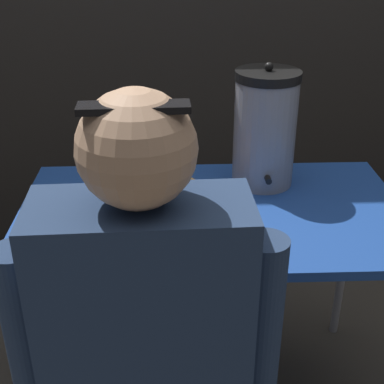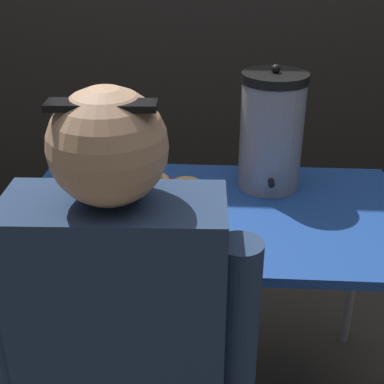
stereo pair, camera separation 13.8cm
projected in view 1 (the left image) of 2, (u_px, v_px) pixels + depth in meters
The scene contains 5 objects.
folding_table at pixel (212, 226), 1.63m from camera, with size 1.16×0.67×0.74m.
donut_box at pixel (145, 193), 1.66m from camera, with size 0.39×0.31×0.05m.
coffee_urn at pixel (265, 129), 1.69m from camera, with size 0.20×0.23×0.40m.
cell_phone at pixel (60, 234), 1.47m from camera, with size 0.14×0.17×0.01m.
person_seated at pixel (148, 380), 1.19m from camera, with size 0.58×0.25×1.27m.
Camera 1 is at (-0.11, -1.40, 1.52)m, focal length 50.00 mm.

